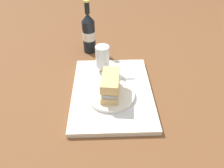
% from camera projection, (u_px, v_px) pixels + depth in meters
% --- Properties ---
extents(ground_plane, '(3.00, 3.00, 0.00)m').
position_uv_depth(ground_plane, '(112.00, 93.00, 0.91)').
color(ground_plane, brown).
extents(tray, '(0.44, 0.32, 0.02)m').
position_uv_depth(tray, '(112.00, 92.00, 0.91)').
color(tray, beige).
rests_on(tray, ground_plane).
extents(placemat, '(0.38, 0.27, 0.00)m').
position_uv_depth(placemat, '(112.00, 90.00, 0.90)').
color(placemat, silver).
rests_on(placemat, tray).
extents(plate, '(0.19, 0.19, 0.01)m').
position_uv_depth(plate, '(110.00, 95.00, 0.86)').
color(plate, silver).
rests_on(plate, placemat).
extents(sandwich, '(0.14, 0.08, 0.08)m').
position_uv_depth(sandwich, '(110.00, 84.00, 0.83)').
color(sandwich, tan).
rests_on(sandwich, plate).
extents(beer_glass, '(0.06, 0.06, 0.12)m').
position_uv_depth(beer_glass, '(103.00, 58.00, 0.95)').
color(beer_glass, silver).
rests_on(beer_glass, placemat).
extents(napkin_folded, '(0.09, 0.07, 0.01)m').
position_uv_depth(napkin_folded, '(125.00, 73.00, 0.98)').
color(napkin_folded, white).
rests_on(napkin_folded, placemat).
extents(beer_bottle, '(0.07, 0.07, 0.27)m').
position_uv_depth(beer_bottle, '(89.00, 33.00, 1.11)').
color(beer_bottle, black).
rests_on(beer_bottle, ground_plane).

